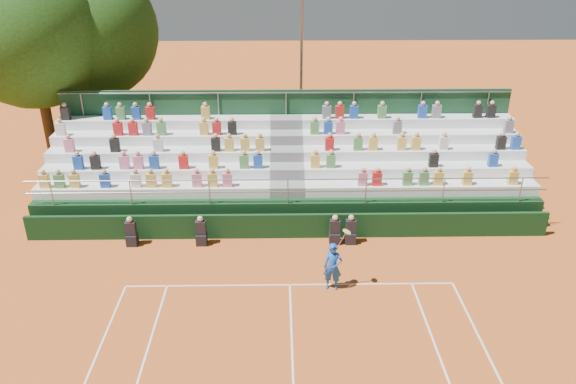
{
  "coord_description": "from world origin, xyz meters",
  "views": [
    {
      "loc": [
        -0.34,
        -15.68,
        10.85
      ],
      "look_at": [
        0.0,
        3.5,
        1.8
      ],
      "focal_mm": 35.0,
      "sensor_mm": 36.0,
      "label": 1
    }
  ],
  "objects_px": {
    "tree_east": "(90,32)",
    "floodlight_mast": "(301,53)",
    "tennis_player": "(333,267)",
    "tree_west": "(31,32)"
  },
  "relations": [
    {
      "from": "tennis_player",
      "to": "tree_west",
      "type": "xyz_separation_m",
      "value": [
        -12.97,
        10.84,
        5.72
      ]
    },
    {
      "from": "tree_west",
      "to": "tree_east",
      "type": "distance_m",
      "value": 2.77
    },
    {
      "from": "tennis_player",
      "to": "floodlight_mast",
      "type": "relative_size",
      "value": 0.26
    },
    {
      "from": "tennis_player",
      "to": "tree_east",
      "type": "distance_m",
      "value": 17.55
    },
    {
      "from": "tree_east",
      "to": "floodlight_mast",
      "type": "xyz_separation_m",
      "value": [
        10.36,
        1.2,
        -1.3
      ]
    },
    {
      "from": "tennis_player",
      "to": "tree_west",
      "type": "distance_m",
      "value": 17.85
    },
    {
      "from": "tennis_player",
      "to": "tree_west",
      "type": "height_order",
      "value": "tree_west"
    },
    {
      "from": "floodlight_mast",
      "to": "tennis_player",
      "type": "bearing_deg",
      "value": -87.83
    },
    {
      "from": "floodlight_mast",
      "to": "tree_west",
      "type": "bearing_deg",
      "value": -166.45
    },
    {
      "from": "tree_east",
      "to": "tree_west",
      "type": "bearing_deg",
      "value": -139.15
    }
  ]
}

